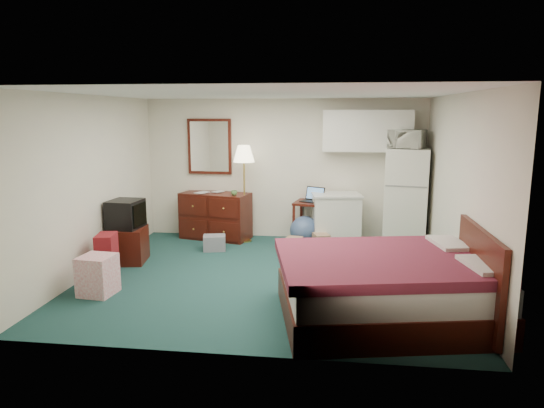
# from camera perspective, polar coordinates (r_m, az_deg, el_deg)

# --- Properties ---
(floor) EXTENTS (5.00, 4.50, 0.01)m
(floor) POSITION_cam_1_polar(r_m,az_deg,el_deg) (6.85, -0.63, -8.52)
(floor) COLOR #1E4243
(floor) RESTS_ON ground
(ceiling) EXTENTS (5.00, 4.50, 0.01)m
(ceiling) POSITION_cam_1_polar(r_m,az_deg,el_deg) (6.48, -0.68, 12.86)
(ceiling) COLOR silver
(ceiling) RESTS_ON walls
(walls) EXTENTS (5.01, 4.51, 2.50)m
(walls) POSITION_cam_1_polar(r_m,az_deg,el_deg) (6.55, -0.65, 1.87)
(walls) COLOR silver
(walls) RESTS_ON floor
(mirror) EXTENTS (0.80, 0.06, 1.00)m
(mirror) POSITION_cam_1_polar(r_m,az_deg,el_deg) (8.94, -7.34, 6.73)
(mirror) COLOR white
(mirror) RESTS_ON walls
(upper_cabinets) EXTENTS (1.50, 0.35, 0.70)m
(upper_cabinets) POSITION_cam_1_polar(r_m,az_deg,el_deg) (8.51, 11.13, 8.45)
(upper_cabinets) COLOR white
(upper_cabinets) RESTS_ON walls
(headboard) EXTENTS (0.06, 1.56, 1.00)m
(headboard) POSITION_cam_1_polar(r_m,az_deg,el_deg) (5.67, 23.15, -7.69)
(headboard) COLOR black
(headboard) RESTS_ON walls
(dresser) EXTENTS (1.32, 0.82, 0.83)m
(dresser) POSITION_cam_1_polar(r_m,az_deg,el_deg) (8.84, -6.65, -1.37)
(dresser) COLOR black
(dresser) RESTS_ON floor
(floor_lamp) EXTENTS (0.47, 0.47, 1.70)m
(floor_lamp) POSITION_cam_1_polar(r_m,az_deg,el_deg) (8.50, -3.28, 1.17)
(floor_lamp) COLOR #DAB652
(floor_lamp) RESTS_ON floor
(desk) EXTENTS (0.67, 0.67, 0.73)m
(desk) POSITION_cam_1_polar(r_m,az_deg,el_deg) (8.56, 4.69, -2.10)
(desk) COLOR black
(desk) RESTS_ON floor
(exercise_ball) EXTENTS (0.51, 0.51, 0.50)m
(exercise_ball) POSITION_cam_1_polar(r_m,az_deg,el_deg) (8.41, 3.81, -3.12)
(exercise_ball) COLOR #394F78
(exercise_ball) RESTS_ON floor
(kitchen_counter) EXTENTS (0.86, 0.71, 0.86)m
(kitchen_counter) POSITION_cam_1_polar(r_m,az_deg,el_deg) (8.47, 7.51, -1.85)
(kitchen_counter) COLOR white
(kitchen_counter) RESTS_ON floor
(fridge) EXTENTS (0.81, 0.81, 1.67)m
(fridge) POSITION_cam_1_polar(r_m,az_deg,el_deg) (8.50, 15.52, 0.70)
(fridge) COLOR silver
(fridge) RESTS_ON floor
(bed) EXTENTS (2.50, 2.12, 0.71)m
(bed) POSITION_cam_1_polar(r_m,az_deg,el_deg) (5.55, 13.09, -9.64)
(bed) COLOR maroon
(bed) RESTS_ON floor
(tv_stand) EXTENTS (0.61, 0.65, 0.53)m
(tv_stand) POSITION_cam_1_polar(r_m,az_deg,el_deg) (7.76, -16.61, -4.63)
(tv_stand) COLOR black
(tv_stand) RESTS_ON floor
(suitcase) EXTENTS (0.30, 0.42, 0.61)m
(suitcase) POSITION_cam_1_polar(r_m,az_deg,el_deg) (7.11, -18.85, -5.80)
(suitcase) COLOR maroon
(suitcase) RESTS_ON floor
(retail_box) EXTENTS (0.44, 0.44, 0.50)m
(retail_box) POSITION_cam_1_polar(r_m,az_deg,el_deg) (6.52, -19.82, -7.88)
(retail_box) COLOR white
(retail_box) RESTS_ON floor
(file_bin) EXTENTS (0.41, 0.34, 0.25)m
(file_bin) POSITION_cam_1_polar(r_m,az_deg,el_deg) (8.13, -6.78, -4.56)
(file_bin) COLOR slate
(file_bin) RESTS_ON floor
(cardboard_box_a) EXTENTS (0.29, 0.26, 0.22)m
(cardboard_box_a) POSITION_cam_1_polar(r_m,az_deg,el_deg) (8.10, 2.64, -4.67)
(cardboard_box_a) COLOR #916E4D
(cardboard_box_a) RESTS_ON floor
(cardboard_box_b) EXTENTS (0.32, 0.34, 0.28)m
(cardboard_box_b) POSITION_cam_1_polar(r_m,az_deg,el_deg) (8.11, 5.81, -4.48)
(cardboard_box_b) COLOR #916E4D
(cardboard_box_b) RESTS_ON floor
(laptop) EXTENTS (0.45, 0.42, 0.24)m
(laptop) POSITION_cam_1_polar(r_m,az_deg,el_deg) (8.43, 4.68, 1.07)
(laptop) COLOR black
(laptop) RESTS_ON desk
(crt_tv) EXTENTS (0.50, 0.53, 0.43)m
(crt_tv) POSITION_cam_1_polar(r_m,az_deg,el_deg) (7.67, -16.85, -1.13)
(crt_tv) COLOR black
(crt_tv) RESTS_ON tv_stand
(microwave) EXTENTS (0.64, 0.51, 0.38)m
(microwave) POSITION_cam_1_polar(r_m,az_deg,el_deg) (8.35, 15.60, 7.62)
(microwave) COLOR silver
(microwave) RESTS_ON fridge
(book_a) EXTENTS (0.16, 0.11, 0.24)m
(book_a) POSITION_cam_1_polar(r_m,az_deg,el_deg) (8.81, -8.65, 2.10)
(book_a) COLOR #916E4D
(book_a) RESTS_ON dresser
(book_b) EXTENTS (0.14, 0.10, 0.21)m
(book_b) POSITION_cam_1_polar(r_m,az_deg,el_deg) (8.87, -6.75, 2.08)
(book_b) COLOR #916E4D
(book_b) RESTS_ON dresser
(mug) EXTENTS (0.13, 0.12, 0.11)m
(mug) POSITION_cam_1_polar(r_m,az_deg,el_deg) (8.47, -4.48, 1.38)
(mug) COLOR #507E41
(mug) RESTS_ON dresser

